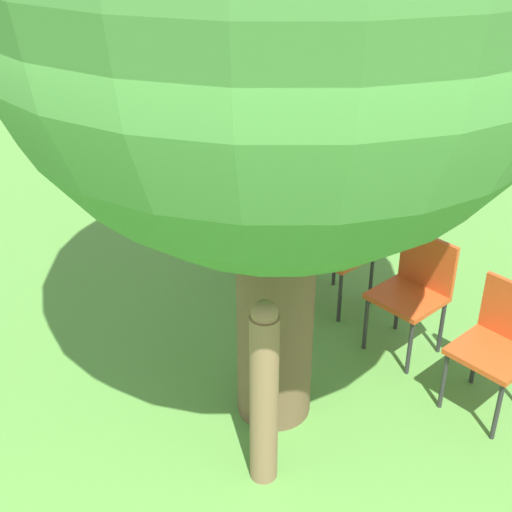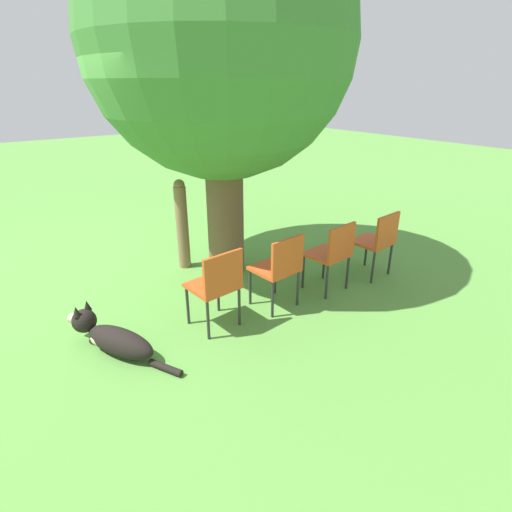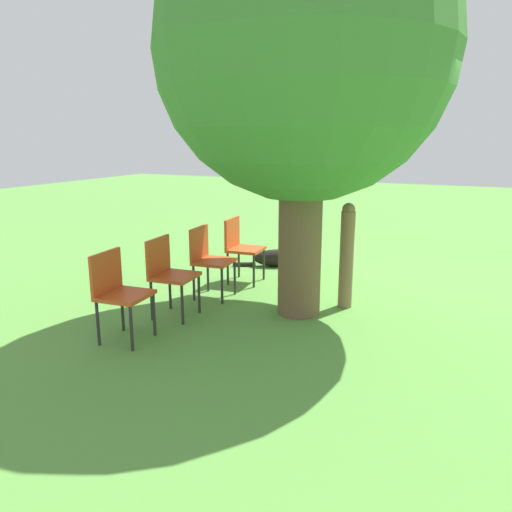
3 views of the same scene
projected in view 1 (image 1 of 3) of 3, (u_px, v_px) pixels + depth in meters
name	position (u px, v px, depth m)	size (l,w,h in m)	color
fence_post	(264.00, 394.00, 3.77)	(0.16, 0.16, 1.18)	#846647
red_chair_0	(500.00, 340.00, 4.35)	(0.45, 0.47, 0.84)	#D14C1E
red_chair_1	(415.00, 286.00, 4.88)	(0.45, 0.47, 0.84)	#D14C1E
red_chair_2	(346.00, 243.00, 5.42)	(0.45, 0.47, 0.84)	#D14C1E
red_chair_3	(290.00, 208.00, 5.96)	(0.45, 0.47, 0.84)	#D14C1E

